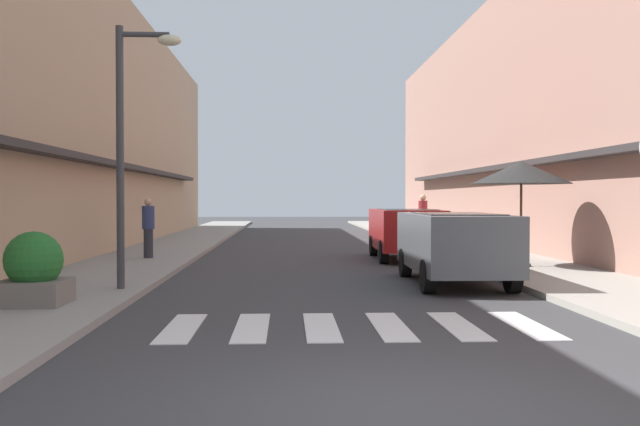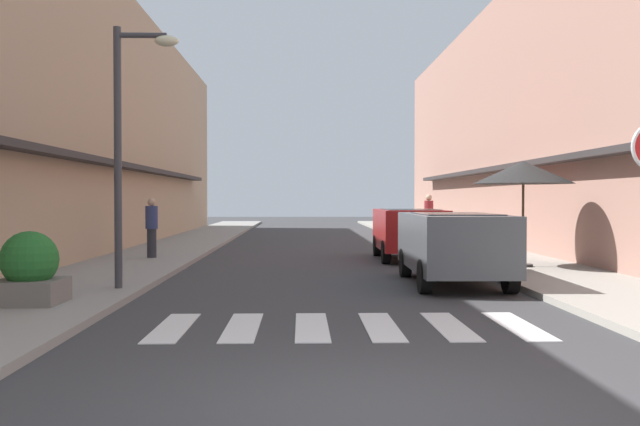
% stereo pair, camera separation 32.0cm
% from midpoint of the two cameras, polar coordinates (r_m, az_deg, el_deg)
% --- Properties ---
extents(ground_plane, '(92.25, 92.25, 0.00)m').
position_cam_midpoint_polar(ground_plane, '(22.48, -0.68, -3.34)').
color(ground_plane, '#38383A').
extents(sidewalk_left, '(2.85, 58.70, 0.12)m').
position_cam_midpoint_polar(sidewalk_left, '(22.85, -13.25, -3.15)').
color(sidewalk_left, gray).
rests_on(sidewalk_left, ground_plane).
extents(sidewalk_right, '(2.85, 58.70, 0.12)m').
position_cam_midpoint_polar(sidewalk_right, '(23.19, 11.70, -3.08)').
color(sidewalk_right, '#9E998E').
rests_on(sidewalk_right, ground_plane).
extents(building_row_left, '(5.50, 39.74, 8.71)m').
position_cam_midpoint_polar(building_row_left, '(24.99, -21.77, 7.02)').
color(building_row_left, tan).
rests_on(building_row_left, ground_plane).
extents(building_row_right, '(5.50, 39.74, 9.04)m').
position_cam_midpoint_polar(building_row_right, '(25.56, 19.74, 7.28)').
color(building_row_right, '#A87A6B').
rests_on(building_row_right, ground_plane).
extents(crosswalk, '(5.20, 2.20, 0.01)m').
position_cam_midpoint_polar(crosswalk, '(9.80, 1.96, -9.17)').
color(crosswalk, silver).
rests_on(crosswalk, ground_plane).
extents(parked_car_near, '(1.88, 4.30, 1.47)m').
position_cam_midpoint_polar(parked_car_near, '(14.68, 10.22, -2.15)').
color(parked_car_near, '#4C5156').
rests_on(parked_car_near, ground_plane).
extents(parked_car_mid, '(1.87, 4.06, 1.47)m').
position_cam_midpoint_polar(parked_car_mid, '(20.48, 6.53, -1.21)').
color(parked_car_mid, maroon).
rests_on(parked_car_mid, ground_plane).
extents(street_lamp, '(1.19, 0.28, 4.79)m').
position_cam_midpoint_polar(street_lamp, '(13.40, -15.70, 6.78)').
color(street_lamp, '#38383D').
rests_on(street_lamp, sidewalk_left).
extents(cafe_umbrella, '(2.41, 2.41, 2.56)m').
position_cam_midpoint_polar(cafe_umbrella, '(17.78, 15.50, 3.14)').
color(cafe_umbrella, '#262626').
rests_on(cafe_umbrella, sidewalk_right).
extents(planter_corner, '(1.00, 1.00, 1.14)m').
position_cam_midpoint_polar(planter_corner, '(11.90, -22.90, -4.36)').
color(planter_corner, slate).
rests_on(planter_corner, sidewalk_left).
extents(pedestrian_walking_near, '(0.34, 0.34, 1.66)m').
position_cam_midpoint_polar(pedestrian_walking_near, '(20.14, -14.18, -1.07)').
color(pedestrian_walking_near, '#282B33').
rests_on(pedestrian_walking_near, sidewalk_left).
extents(pedestrian_walking_far, '(0.34, 0.34, 1.81)m').
position_cam_midpoint_polar(pedestrian_walking_far, '(26.91, 8.00, -0.30)').
color(pedestrian_walking_far, '#282B33').
rests_on(pedestrian_walking_far, sidewalk_right).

